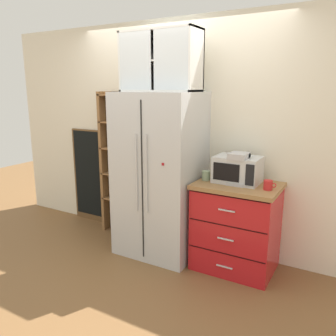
{
  "coord_description": "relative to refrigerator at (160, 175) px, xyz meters",
  "views": [
    {
      "loc": [
        1.88,
        -3.09,
        1.81
      ],
      "look_at": [
        0.1,
        0.01,
        0.97
      ],
      "focal_mm": 36.69,
      "sensor_mm": 36.0,
      "label": 1
    }
  ],
  "objects": [
    {
      "name": "microwave",
      "position": [
        0.83,
        0.1,
        0.14
      ],
      "size": [
        0.44,
        0.33,
        0.26
      ],
      "color": "silver",
      "rests_on": "counter_cabinet"
    },
    {
      "name": "counter_cabinet",
      "position": [
        0.86,
        0.05,
        -0.44
      ],
      "size": [
        0.81,
        0.61,
        0.89
      ],
      "color": "red",
      "rests_on": "ground"
    },
    {
      "name": "refrigerator",
      "position": [
        0.0,
        0.0,
        0.0
      ],
      "size": [
        0.86,
        0.71,
        1.77
      ],
      "color": "silver",
      "rests_on": "ground"
    },
    {
      "name": "bottle_green",
      "position": [
        0.86,
        0.07,
        0.13
      ],
      "size": [
        0.06,
        0.06,
        0.27
      ],
      "color": "#285B33",
      "rests_on": "counter_cabinet"
    },
    {
      "name": "wall_back_cream",
      "position": [
        -0.0,
        0.39,
        0.39
      ],
      "size": [
        4.98,
        0.1,
        2.55
      ],
      "primitive_type": "cube",
      "color": "silver",
      "rests_on": "ground"
    },
    {
      "name": "mug_red",
      "position": [
        1.17,
        -0.01,
        0.05
      ],
      "size": [
        0.12,
        0.08,
        0.09
      ],
      "color": "red",
      "rests_on": "counter_cabinet"
    },
    {
      "name": "ground_plane",
      "position": [
        -0.0,
        -0.01,
        -0.88
      ],
      "size": [
        10.68,
        10.68,
        0.0
      ],
      "primitive_type": "plane",
      "color": "brown"
    },
    {
      "name": "coffee_maker",
      "position": [
        0.86,
        0.06,
        0.16
      ],
      "size": [
        0.17,
        0.2,
        0.31
      ],
      "color": "#B7B7BC",
      "rests_on": "counter_cabinet"
    },
    {
      "name": "chalkboard_menu",
      "position": [
        -1.29,
        0.32,
        -0.25
      ],
      "size": [
        0.6,
        0.04,
        1.27
      ],
      "color": "brown",
      "rests_on": "ground"
    },
    {
      "name": "upper_cabinet",
      "position": [
        -0.0,
        0.05,
        1.19
      ],
      "size": [
        0.83,
        0.32,
        0.6
      ],
      "color": "silver",
      "rests_on": "refrigerator"
    },
    {
      "name": "mug_sage",
      "position": [
        0.54,
        0.02,
        0.06
      ],
      "size": [
        0.12,
        0.08,
        0.1
      ],
      "color": "#8CA37F",
      "rests_on": "counter_cabinet"
    },
    {
      "name": "pantry_shelf_column",
      "position": [
        -0.71,
        0.28,
        0.02
      ],
      "size": [
        0.52,
        0.28,
        1.77
      ],
      "color": "brown",
      "rests_on": "ground"
    }
  ]
}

